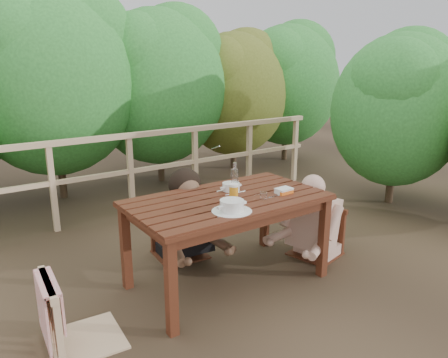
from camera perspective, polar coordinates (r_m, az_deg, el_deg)
ground at (r=3.80m, az=0.44°, el=-13.37°), size 60.00×60.00×0.00m
table at (r=3.63m, az=0.46°, el=-8.25°), size 1.60×0.90×0.74m
chair_left at (r=3.00m, az=-18.43°, el=-12.20°), size 0.51×0.51×0.96m
chair_far at (r=4.09m, az=-6.01°, el=-4.16°), size 0.50×0.50×0.92m
chair_right at (r=4.20m, az=12.29°, el=-4.38°), size 0.51×0.51×0.86m
woman at (r=4.04m, az=-6.24°, el=-1.09°), size 0.61×0.73×1.37m
diner_right at (r=4.14m, az=12.77°, el=-1.04°), size 0.78×0.68×1.36m
railing at (r=5.26m, az=-12.27°, el=0.54°), size 5.60×0.10×1.01m
hedge_row at (r=6.35m, az=-13.98°, el=15.71°), size 6.60×1.60×3.80m
soup_near at (r=3.18m, az=1.04°, el=-3.66°), size 0.30×0.30×0.10m
soup_far at (r=3.67m, az=0.93°, el=-1.14°), size 0.25×0.25×0.08m
bread_roll at (r=3.33m, az=1.32°, el=-3.01°), size 0.12×0.09×0.07m
beer_glass at (r=3.43m, az=1.29°, el=-1.83°), size 0.07×0.07×0.14m
bottle at (r=3.60m, az=1.42°, el=0.10°), size 0.07×0.07×0.27m
tumbler at (r=3.46m, az=5.28°, el=-2.34°), size 0.06×0.06×0.07m
butter_tub at (r=3.63m, az=7.95°, el=-1.66°), size 0.14×0.11×0.06m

